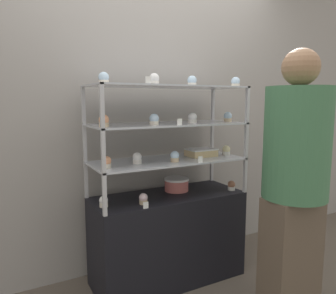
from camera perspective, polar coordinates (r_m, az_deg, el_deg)
name	(u,v)px	position (r m, az deg, el deg)	size (l,w,h in m)	color
ground_plane	(168,278)	(2.75, 0.00, -21.91)	(20.00, 20.00, 0.00)	brown
back_wall	(146,110)	(2.72, -3.79, 6.47)	(8.00, 0.05, 2.60)	gray
display_base	(168,237)	(2.60, 0.00, -15.47)	(1.14, 0.46, 0.67)	black
display_riser_lower	(168,162)	(2.43, 0.00, -2.62)	(1.14, 0.46, 0.27)	#B7B7BC
display_riser_middle	(168,126)	(2.39, 0.00, 3.74)	(1.14, 0.46, 0.27)	#B7B7BC
display_riser_upper	(168,88)	(2.39, 0.00, 10.20)	(1.14, 0.46, 0.27)	#B7B7BC
layer_cake_centerpiece	(177,184)	(2.58, 1.49, -6.52)	(0.19, 0.19, 0.10)	#C66660
sheet_cake_frosted	(201,152)	(2.58, 5.78, -0.93)	(0.22, 0.16, 0.06)	#DBBC84
cupcake_0	(104,202)	(2.25, -11.14, -9.31)	(0.06, 0.06, 0.08)	beige
cupcake_1	(143,199)	(2.27, -4.32, -8.99)	(0.06, 0.06, 0.08)	#CCB28C
cupcake_2	(231,186)	(2.65, 10.99, -6.61)	(0.06, 0.06, 0.08)	white
price_tag_0	(146,205)	(2.18, -3.89, -10.10)	(0.04, 0.00, 0.04)	white
cupcake_3	(107,162)	(2.15, -10.66, -2.63)	(0.06, 0.06, 0.08)	beige
cupcake_4	(137,158)	(2.27, -5.39, -1.98)	(0.06, 0.06, 0.08)	white
cupcake_5	(174,157)	(2.33, 1.11, -1.69)	(0.06, 0.06, 0.08)	#CCB28C
cupcake_6	(226,150)	(2.66, 10.12, -0.58)	(0.06, 0.06, 0.08)	white
price_tag_1	(200,159)	(2.32, 5.65, -2.16)	(0.04, 0.00, 0.04)	white
cupcake_7	(104,121)	(2.11, -11.10, 4.47)	(0.06, 0.06, 0.08)	#CCB28C
cupcake_8	(154,120)	(2.22, -2.43, 4.78)	(0.06, 0.06, 0.08)	beige
cupcake_9	(192,118)	(2.42, 4.28, 5.03)	(0.06, 0.06, 0.08)	white
cupcake_10	(228,117)	(2.63, 10.38, 5.16)	(0.06, 0.06, 0.08)	#CCB28C
price_tag_2	(180,122)	(2.19, 2.03, 4.39)	(0.04, 0.00, 0.04)	white
cupcake_11	(104,78)	(2.14, -11.14, 11.67)	(0.07, 0.07, 0.07)	beige
cupcake_12	(154,79)	(2.20, -2.41, 11.71)	(0.07, 0.07, 0.07)	white
cupcake_13	(192,81)	(2.42, 4.20, 11.36)	(0.07, 0.07, 0.07)	white
cupcake_14	(236,82)	(2.59, 11.68, 11.00)	(0.07, 0.07, 0.07)	beige
price_tag_3	(148,80)	(2.09, -3.49, 11.59)	(0.04, 0.00, 0.04)	white
customer_figure	(295,179)	(2.16, 21.20, -5.22)	(0.39, 0.39, 1.68)	brown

